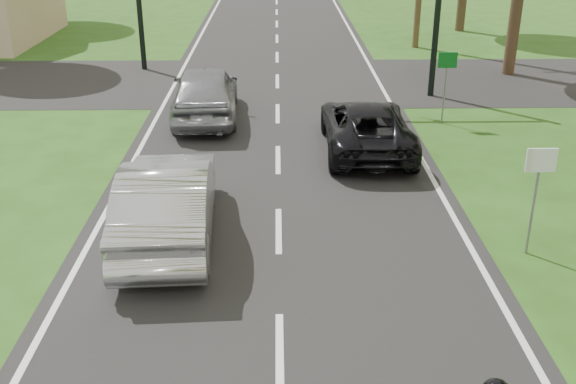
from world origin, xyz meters
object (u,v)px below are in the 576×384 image
object	(u,v)px
silver_sedan	(168,200)
sign_white	(539,176)
sign_green	(447,70)
silver_suv	(205,92)
dark_suv	(366,126)

from	to	relation	value
silver_sedan	sign_white	xyz separation A→B (m)	(6.85, -0.77, 0.79)
sign_green	silver_suv	bearing A→B (deg)	175.28
dark_suv	silver_sedan	world-z (taller)	silver_sedan
dark_suv	sign_green	world-z (taller)	sign_green
silver_sedan	sign_green	xyz separation A→B (m)	(7.05, 7.23, 0.79)
sign_white	sign_green	world-z (taller)	same
silver_sedan	dark_suv	bearing A→B (deg)	-135.44
sign_white	sign_green	size ratio (longest dim) A/B	1.00
dark_suv	sign_green	bearing A→B (deg)	-138.17
dark_suv	silver_suv	bearing A→B (deg)	-32.39
dark_suv	sign_white	size ratio (longest dim) A/B	2.23
silver_suv	sign_white	world-z (taller)	sign_white
dark_suv	silver_suv	distance (m)	5.34
dark_suv	sign_white	xyz separation A→B (m)	(2.37, -5.71, 0.93)
dark_suv	sign_white	world-z (taller)	sign_white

